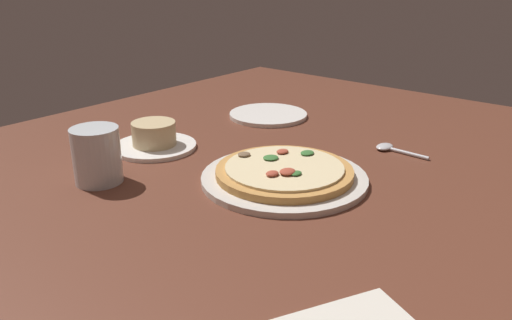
{
  "coord_description": "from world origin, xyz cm",
  "views": [
    {
      "loc": [
        -58.12,
        -54.49,
        37.19
      ],
      "look_at": [
        1.66,
        -4.54,
        7.0
      ],
      "focal_mm": 36.13,
      "sensor_mm": 36.0,
      "label": 1
    }
  ],
  "objects": [
    {
      "name": "ramekin_on_saucer",
      "position": [
        0.29,
        19.02,
        5.97
      ],
      "size": [
        15.58,
        15.58,
        5.19
      ],
      "color": "white",
      "rests_on": "dining_table"
    },
    {
      "name": "spoon",
      "position": [
        27.47,
        -15.78,
        4.46
      ],
      "size": [
        4.11,
        10.29,
        1.0
      ],
      "color": "silver",
      "rests_on": "dining_table"
    },
    {
      "name": "water_glass",
      "position": [
        -15.92,
        13.59,
        8.07
      ],
      "size": [
        7.57,
        7.57,
        9.02
      ],
      "color": "silver",
      "rests_on": "dining_table"
    },
    {
      "name": "side_plate",
      "position": [
        30.37,
        15.83,
        4.45
      ],
      "size": [
        17.61,
        17.61,
        0.9
      ],
      "primitive_type": "cylinder",
      "color": "white",
      "rests_on": "dining_table"
    },
    {
      "name": "dining_table",
      "position": [
        0.0,
        0.0,
        2.0
      ],
      "size": [
        150.0,
        110.0,
        4.0
      ],
      "primitive_type": "cube",
      "color": "brown",
      "rests_on": "ground"
    },
    {
      "name": "pizza_main",
      "position": [
        3.32,
        -9.07,
        5.16
      ],
      "size": [
        26.78,
        26.78,
        3.37
      ],
      "color": "silver",
      "rests_on": "dining_table"
    }
  ]
}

